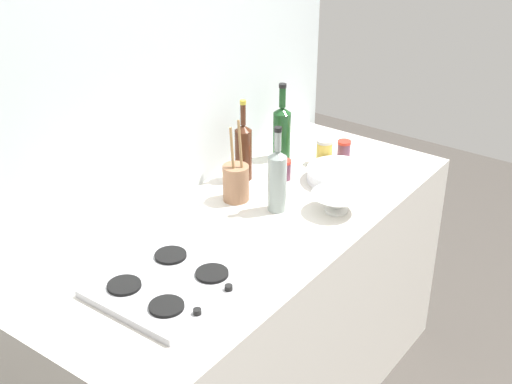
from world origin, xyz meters
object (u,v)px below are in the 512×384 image
(stovetop_hob, at_px, (169,284))
(plate_stack, at_px, (340,175))
(condiment_jar_rear, at_px, (324,151))
(wine_bottle_mid_right, at_px, (277,179))
(utensil_crock, at_px, (236,182))
(mixing_bowl, at_px, (336,202))
(wine_bottle_leftmost, at_px, (282,131))
(condiment_jar_front, at_px, (344,149))
(wine_bottle_mid_left, at_px, (243,150))
(condiment_jar_spare, at_px, (284,170))

(stovetop_hob, relative_size, plate_stack, 1.52)
(stovetop_hob, height_order, condiment_jar_rear, condiment_jar_rear)
(wine_bottle_mid_right, bearing_deg, plate_stack, -11.09)
(stovetop_hob, distance_m, condiment_jar_rear, 1.03)
(utensil_crock, xyz_separation_m, condiment_jar_rear, (0.47, -0.10, -0.02))
(utensil_crock, bearing_deg, mixing_bowl, -67.71)
(condiment_jar_rear, bearing_deg, wine_bottle_leftmost, 108.87)
(condiment_jar_front, bearing_deg, wine_bottle_mid_left, 152.05)
(mixing_bowl, bearing_deg, condiment_jar_rear, 37.72)
(condiment_jar_front, xyz_separation_m, condiment_jar_spare, (-0.32, 0.08, 0.00))
(plate_stack, relative_size, wine_bottle_leftmost, 0.82)
(wine_bottle_mid_left, bearing_deg, wine_bottle_leftmost, -2.46)
(condiment_jar_front, distance_m, condiment_jar_spare, 0.33)
(wine_bottle_mid_left, bearing_deg, stovetop_hob, -159.84)
(wine_bottle_leftmost, relative_size, condiment_jar_front, 4.48)
(stovetop_hob, relative_size, wine_bottle_leftmost, 1.25)
(plate_stack, distance_m, condiment_jar_rear, 0.17)
(wine_bottle_mid_left, bearing_deg, wine_bottle_mid_right, -117.37)
(wine_bottle_leftmost, bearing_deg, wine_bottle_mid_left, 177.54)
(plate_stack, distance_m, mixing_bowl, 0.25)
(mixing_bowl, height_order, condiment_jar_spare, condiment_jar_spare)
(wine_bottle_mid_left, bearing_deg, mixing_bowl, -91.80)
(wine_bottle_mid_left, bearing_deg, utensil_crock, -151.82)
(stovetop_hob, distance_m, wine_bottle_mid_left, 0.78)
(mixing_bowl, bearing_deg, condiment_jar_spare, 70.85)
(plate_stack, xyz_separation_m, mixing_bowl, (-0.22, -0.12, 0.01))
(wine_bottle_mid_right, relative_size, utensil_crock, 1.04)
(wine_bottle_mid_left, distance_m, mixing_bowl, 0.44)
(wine_bottle_mid_left, xyz_separation_m, wine_bottle_mid_right, (-0.13, -0.25, 0.00))
(condiment_jar_front, bearing_deg, condiment_jar_spare, 165.22)
(wine_bottle_leftmost, relative_size, mixing_bowl, 1.75)
(stovetop_hob, xyz_separation_m, condiment_jar_front, (1.13, 0.05, 0.02))
(condiment_jar_front, bearing_deg, condiment_jar_rear, 161.49)
(mixing_bowl, distance_m, condiment_jar_front, 0.48)
(mixing_bowl, bearing_deg, condiment_jar_front, 26.75)
(stovetop_hob, bearing_deg, utensil_crock, 17.76)
(condiment_jar_spare, bearing_deg, mixing_bowl, -109.15)
(condiment_jar_rear, relative_size, condiment_jar_spare, 1.29)
(plate_stack, bearing_deg, condiment_jar_rear, 53.21)
(wine_bottle_leftmost, bearing_deg, stovetop_hob, -165.33)
(stovetop_hob, distance_m, mixing_bowl, 0.73)
(plate_stack, height_order, wine_bottle_leftmost, wine_bottle_leftmost)
(condiment_jar_rear, bearing_deg, utensil_crock, 167.87)
(stovetop_hob, relative_size, mixing_bowl, 2.18)
(plate_stack, relative_size, mixing_bowl, 1.43)
(wine_bottle_mid_right, xyz_separation_m, condiment_jar_rear, (0.44, 0.07, -0.07))
(plate_stack, bearing_deg, condiment_jar_front, 25.98)
(plate_stack, relative_size, condiment_jar_front, 3.66)
(wine_bottle_leftmost, height_order, utensil_crock, wine_bottle_leftmost)
(mixing_bowl, relative_size, utensil_crock, 0.60)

